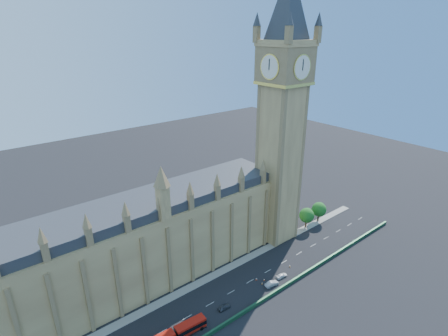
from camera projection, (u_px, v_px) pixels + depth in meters
ground at (221, 298)px, 104.57m from camera, size 400.00×400.00×0.00m
palace_westminster at (106, 256)px, 100.83m from camera, size 120.00×20.00×28.00m
elizabeth_tower at (283, 95)px, 116.79m from camera, size 20.59×20.59×105.00m
bridge_parapet at (241, 314)px, 97.83m from camera, size 160.00×0.60×1.20m
kerb_north at (202, 281)px, 111.42m from camera, size 160.00×3.00×0.16m
tree_east_near at (307, 215)px, 140.24m from camera, size 6.00×6.00×8.50m
tree_east_far at (319, 209)px, 144.90m from camera, size 6.00×6.00×8.50m
red_bus at (173, 336)px, 89.67m from camera, size 18.84×4.18×3.18m
car_grey at (224, 307)px, 100.23m from camera, size 3.93×1.65×1.33m
car_silver at (272, 284)px, 109.34m from camera, size 4.81×2.20×1.53m
car_white at (282, 276)px, 113.18m from camera, size 4.20×1.97×1.19m
cone_a at (262, 283)px, 110.16m from camera, size 0.51×0.51×0.62m
cone_b at (264, 280)px, 111.73m from camera, size 0.52×0.52×0.63m
cone_c at (256, 279)px, 111.97m from camera, size 0.51×0.51×0.77m
cone_d at (290, 266)px, 118.18m from camera, size 0.45×0.45×0.66m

